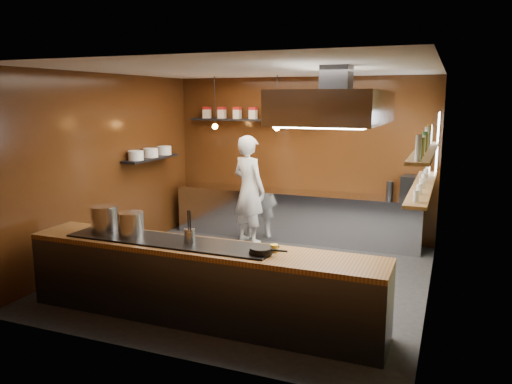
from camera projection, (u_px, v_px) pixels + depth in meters
The scene contains 26 objects.
floor at pixel (251, 276), 7.44m from camera, with size 5.00×5.00×0.00m, color black.
back_wall at pixel (301, 158), 9.45m from camera, with size 5.00×5.00×0.00m, color black.
left_wall at pixel (108, 168), 8.07m from camera, with size 5.00×5.00×0.00m, color black.
right_wall at pixel (435, 188), 6.26m from camera, with size 5.00×5.00×0.00m, color #4A492A.
ceiling at pixel (250, 69), 6.89m from camera, with size 5.00×5.00×0.00m, color silver.
window_pane at pixel (437, 144), 7.76m from camera, with size 1.00×1.00×0.00m, color white.
prep_counter at pixel (295, 215), 9.34m from camera, with size 4.60×0.65×0.90m, color silver.
pass_counter at pixel (199, 282), 5.90m from camera, with size 4.40×0.72×0.94m.
tin_shelf at pixel (254, 120), 9.52m from camera, with size 2.60×0.26×0.04m, color black.
plate_shelf at pixel (151, 158), 8.92m from camera, with size 0.30×1.40×0.04m, color black.
bottle_shelf_upper at pixel (425, 152), 6.51m from camera, with size 0.26×2.80×0.04m, color olive.
bottle_shelf_lower at pixel (422, 187), 6.60m from camera, with size 0.26×2.80×0.04m, color olive.
extractor_hood at pixel (336, 107), 6.14m from camera, with size 1.20×2.00×0.72m.
pendant_left at pixel (215, 124), 9.11m from camera, with size 0.10×0.10×0.95m.
pendant_right at pixel (277, 125), 8.67m from camera, with size 0.10×0.10×0.95m.
storage_tins at pixel (261, 113), 9.44m from camera, with size 2.43×0.13×0.22m.
plate_stacks at pixel (151, 153), 8.90m from camera, with size 0.26×1.16×0.16m.
bottles at pixel (425, 141), 6.49m from camera, with size 0.06×2.66×0.24m.
wine_glasses at pixel (423, 181), 6.58m from camera, with size 0.07×2.37×0.13m.
stockpot_large at pixel (104, 219), 6.33m from camera, with size 0.33×0.33×0.33m, color #B2B4B9.
stockpot_small at pixel (131, 224), 6.13m from camera, with size 0.31×0.31×0.29m, color silver.
utensil_crock at pixel (190, 236), 5.84m from camera, with size 0.13×0.13×0.16m, color silver.
frying_pan at pixel (261, 250), 5.44m from camera, with size 0.43×0.26×0.07m.
butter_jar at pixel (274, 248), 5.56m from camera, with size 0.09×0.09×0.08m, color gold.
espresso_machine at pixel (414, 188), 8.53m from camera, with size 0.40×0.38×0.40m, color black.
chef at pixel (249, 190), 9.00m from camera, with size 0.72×0.47×1.97m, color white.
Camera 1 is at (2.69, -6.55, 2.60)m, focal length 35.00 mm.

